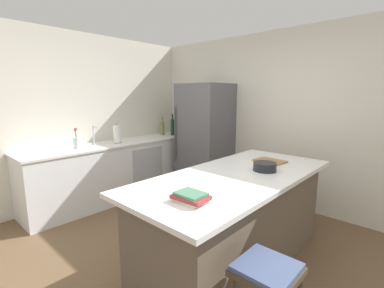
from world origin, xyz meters
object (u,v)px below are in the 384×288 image
at_px(refrigerator, 205,139).
at_px(sink_faucet, 94,135).
at_px(paper_towel_roll, 117,135).
at_px(olive_oil_bottle, 163,128).
at_px(bar_stool, 266,282).
at_px(cookbook_stack, 191,197).
at_px(gin_bottle, 175,128).
at_px(flower_vase, 77,142).
at_px(mixing_bowl, 265,167).
at_px(vinegar_bottle, 172,128).
at_px(cutting_board, 270,161).
at_px(kitchen_island, 235,218).
at_px(wine_bottle, 173,127).

bearing_deg(refrigerator, sink_faucet, -120.56).
height_order(paper_towel_roll, olive_oil_bottle, olive_oil_bottle).
distance_m(refrigerator, bar_stool, 3.10).
xyz_separation_m(paper_towel_roll, cookbook_stack, (2.49, -0.96, -0.10)).
bearing_deg(olive_oil_bottle, paper_towel_roll, -82.99).
bearing_deg(gin_bottle, refrigerator, -9.67).
xyz_separation_m(flower_vase, mixing_bowl, (2.51, 0.77, -0.05)).
relative_size(flower_vase, olive_oil_bottle, 0.91).
distance_m(vinegar_bottle, cutting_board, 2.54).
height_order(bar_stool, cookbook_stack, cookbook_stack).
bearing_deg(olive_oil_bottle, cookbook_stack, -37.69).
distance_m(kitchen_island, cookbook_stack, 0.94).
height_order(kitchen_island, cutting_board, cutting_board).
height_order(wine_bottle, olive_oil_bottle, wine_bottle).
relative_size(sink_faucet, mixing_bowl, 1.31).
relative_size(paper_towel_roll, cutting_board, 0.91).
distance_m(bar_stool, cookbook_stack, 0.71).
bearing_deg(olive_oil_bottle, wine_bottle, 33.45).
relative_size(bar_stool, olive_oil_bottle, 1.98).
distance_m(flower_vase, paper_towel_roll, 0.65).
bearing_deg(paper_towel_roll, cutting_board, 11.84).
bearing_deg(olive_oil_bottle, sink_faucet, -88.66).
bearing_deg(vinegar_bottle, paper_towel_roll, -87.19).
bearing_deg(mixing_bowl, cutting_board, 109.32).
relative_size(bar_stool, gin_bottle, 2.27).
relative_size(refrigerator, bar_stool, 2.82).
height_order(refrigerator, cutting_board, refrigerator).
distance_m(flower_vase, gin_bottle, 2.00).
xyz_separation_m(refrigerator, mixing_bowl, (1.68, -1.08, 0.04)).
height_order(vinegar_bottle, mixing_bowl, vinegar_bottle).
relative_size(sink_faucet, paper_towel_roll, 0.96).
distance_m(vinegar_bottle, olive_oil_bottle, 0.20).
distance_m(sink_faucet, olive_oil_bottle, 1.40).
distance_m(refrigerator, wine_bottle, 0.79).
height_order(kitchen_island, cookbook_stack, cookbook_stack).
bearing_deg(cutting_board, kitchen_island, -90.63).
bearing_deg(paper_towel_roll, kitchen_island, -4.17).
xyz_separation_m(vinegar_bottle, mixing_bowl, (2.55, -1.13, -0.07)).
bearing_deg(kitchen_island, mixing_bowl, 64.72).
xyz_separation_m(olive_oil_bottle, mixing_bowl, (2.62, -0.94, -0.08)).
height_order(vinegar_bottle, cookbook_stack, vinegar_bottle).
relative_size(bar_stool, paper_towel_roll, 2.10).
bearing_deg(cookbook_stack, gin_bottle, 138.07).
bearing_deg(flower_vase, paper_towel_roll, 88.46).
relative_size(flower_vase, vinegar_bottle, 1.05).
distance_m(refrigerator, cookbook_stack, 2.74).
height_order(flower_vase, cutting_board, flower_vase).
bearing_deg(kitchen_island, flower_vase, -168.71).
bearing_deg(wine_bottle, mixing_bowl, -23.08).
bearing_deg(bar_stool, kitchen_island, 134.30).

